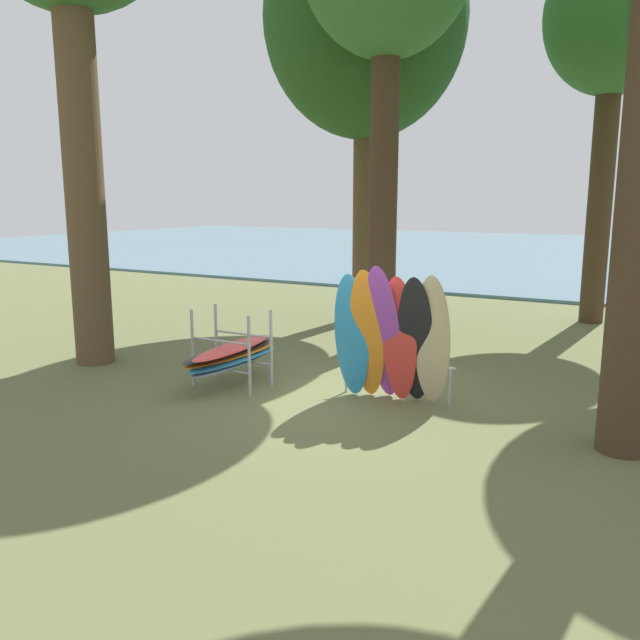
{
  "coord_description": "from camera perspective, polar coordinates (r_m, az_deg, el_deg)",
  "views": [
    {
      "loc": [
        4.23,
        -8.12,
        2.97
      ],
      "look_at": [
        -0.59,
        0.5,
        1.1
      ],
      "focal_mm": 36.06,
      "sensor_mm": 36.0,
      "label": 1
    }
  ],
  "objects": [
    {
      "name": "ground_plane",
      "position": [
        9.62,
        1.6,
        -7.26
      ],
      "size": [
        80.0,
        80.0,
        0.0
      ],
      "primitive_type": "plane",
      "color": "#60663D"
    },
    {
      "name": "leaning_board_pile",
      "position": [
        9.39,
        6.32,
        -1.62
      ],
      "size": [
        1.77,
        0.83,
        2.06
      ],
      "color": "#2D8ED1",
      "rests_on": "ground"
    },
    {
      "name": "board_storage_rack",
      "position": [
        10.36,
        -7.8,
        -3.04
      ],
      "size": [
        1.15,
        2.13,
        1.25
      ],
      "color": "#9EA0A5",
      "rests_on": "ground"
    },
    {
      "name": "lake_water",
      "position": [
        37.6,
        22.74,
        5.45
      ],
      "size": [
        80.0,
        36.0,
        0.1
      ],
      "primitive_type": "cube",
      "color": "slate",
      "rests_on": "ground"
    },
    {
      "name": "tree_mid_behind",
      "position": [
        17.22,
        24.65,
        22.8
      ],
      "size": [
        3.09,
        3.09,
        8.83
      ],
      "color": "#42301E",
      "rests_on": "ground"
    },
    {
      "name": "tree_deep_back",
      "position": [
        16.5,
        4.02,
        25.02
      ],
      "size": [
        4.76,
        4.76,
        9.83
      ],
      "color": "brown",
      "rests_on": "ground"
    }
  ]
}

